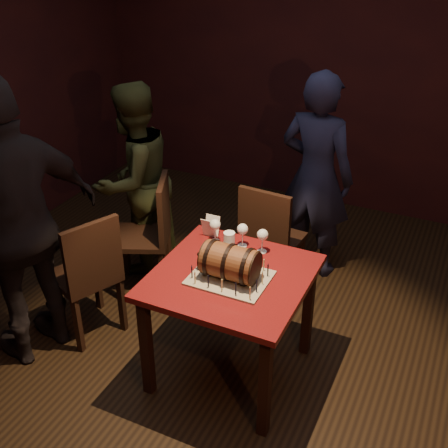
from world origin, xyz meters
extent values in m
plane|color=black|center=(0.00, 0.00, 0.00)|extent=(5.00, 5.00, 0.00)
cube|color=black|center=(0.00, 2.50, 1.40)|extent=(5.00, 0.04, 2.80)
cube|color=#520D10|center=(0.07, -0.16, 0.73)|extent=(0.90, 0.90, 0.04)
cube|color=black|center=(-0.31, -0.54, 0.35)|extent=(0.06, 0.06, 0.71)
cube|color=black|center=(0.45, -0.54, 0.35)|extent=(0.06, 0.06, 0.71)
cube|color=black|center=(-0.31, 0.22, 0.35)|extent=(0.06, 0.06, 0.71)
cube|color=black|center=(0.45, 0.22, 0.35)|extent=(0.06, 0.06, 0.71)
cube|color=gray|center=(0.08, -0.20, 0.76)|extent=(0.45, 0.35, 0.01)
cylinder|color=brown|center=(0.08, -0.20, 0.86)|extent=(0.31, 0.21, 0.21)
cylinder|color=black|center=(-0.04, -0.20, 0.86)|extent=(0.02, 0.22, 0.22)
cylinder|color=black|center=(0.08, -0.20, 0.86)|extent=(0.02, 0.22, 0.22)
cylinder|color=black|center=(0.19, -0.20, 0.86)|extent=(0.02, 0.22, 0.22)
cylinder|color=black|center=(-0.08, -0.20, 0.86)|extent=(0.01, 0.20, 0.20)
cylinder|color=black|center=(0.24, -0.20, 0.86)|extent=(0.01, 0.20, 0.20)
cylinder|color=black|center=(-0.10, -0.20, 0.86)|extent=(0.04, 0.02, 0.02)
sphere|color=black|center=(-0.12, -0.20, 0.86)|extent=(0.03, 0.03, 0.03)
cylinder|color=#EEDA8E|center=(-0.08, -0.35, 0.80)|extent=(0.01, 0.01, 0.08)
cylinder|color=black|center=(-0.08, -0.35, 0.85)|extent=(0.00, 0.00, 0.01)
cylinder|color=black|center=(0.01, -0.35, 0.80)|extent=(0.01, 0.01, 0.08)
cylinder|color=black|center=(0.01, -0.35, 0.85)|extent=(0.00, 0.00, 0.01)
cylinder|color=#EEDA8E|center=(0.09, -0.35, 0.80)|extent=(0.01, 0.01, 0.08)
cylinder|color=black|center=(0.09, -0.35, 0.85)|extent=(0.00, 0.00, 0.01)
cylinder|color=black|center=(0.18, -0.35, 0.80)|extent=(0.01, 0.01, 0.08)
cylinder|color=black|center=(0.18, -0.35, 0.85)|extent=(0.00, 0.00, 0.01)
cylinder|color=#EEDA8E|center=(0.26, -0.35, 0.80)|extent=(0.01, 0.01, 0.08)
cylinder|color=black|center=(0.26, -0.35, 0.85)|extent=(0.00, 0.00, 0.01)
cylinder|color=black|center=(0.27, -0.27, 0.80)|extent=(0.01, 0.01, 0.08)
cylinder|color=black|center=(0.27, -0.27, 0.85)|extent=(0.00, 0.00, 0.01)
cylinder|color=#EEDA8E|center=(0.27, -0.19, 0.80)|extent=(0.01, 0.01, 0.08)
cylinder|color=black|center=(0.27, -0.19, 0.85)|extent=(0.00, 0.00, 0.01)
cylinder|color=black|center=(0.27, -0.10, 0.80)|extent=(0.01, 0.01, 0.08)
cylinder|color=black|center=(0.27, -0.10, 0.85)|extent=(0.00, 0.00, 0.01)
cylinder|color=#EEDA8E|center=(0.23, -0.06, 0.80)|extent=(0.01, 0.01, 0.08)
cylinder|color=black|center=(0.23, -0.06, 0.85)|extent=(0.00, 0.00, 0.01)
cylinder|color=black|center=(0.14, -0.06, 0.80)|extent=(0.01, 0.01, 0.08)
cylinder|color=black|center=(0.14, -0.06, 0.85)|extent=(0.00, 0.00, 0.01)
cylinder|color=#EEDA8E|center=(0.06, -0.06, 0.80)|extent=(0.01, 0.01, 0.08)
cylinder|color=black|center=(0.06, -0.06, 0.85)|extent=(0.00, 0.00, 0.01)
cylinder|color=black|center=(-0.03, -0.06, 0.80)|extent=(0.01, 0.01, 0.08)
cylinder|color=black|center=(-0.03, -0.06, 0.85)|extent=(0.00, 0.00, 0.01)
cylinder|color=#EEDA8E|center=(-0.11, -0.06, 0.80)|extent=(0.01, 0.01, 0.08)
cylinder|color=black|center=(-0.11, -0.06, 0.85)|extent=(0.00, 0.00, 0.01)
cylinder|color=black|center=(-0.12, -0.14, 0.80)|extent=(0.01, 0.01, 0.08)
cylinder|color=black|center=(-0.12, -0.14, 0.85)|extent=(0.00, 0.00, 0.01)
cylinder|color=#EEDA8E|center=(-0.12, -0.22, 0.80)|extent=(0.01, 0.01, 0.08)
cylinder|color=black|center=(-0.12, -0.22, 0.85)|extent=(0.00, 0.00, 0.01)
cylinder|color=black|center=(-0.12, -0.31, 0.80)|extent=(0.01, 0.01, 0.08)
cylinder|color=black|center=(-0.12, -0.31, 0.85)|extent=(0.00, 0.00, 0.01)
cylinder|color=silver|center=(-0.19, 0.14, 0.75)|extent=(0.06, 0.06, 0.01)
cylinder|color=silver|center=(-0.19, 0.14, 0.80)|extent=(0.01, 0.01, 0.09)
sphere|color=silver|center=(-0.19, 0.14, 0.88)|extent=(0.07, 0.07, 0.07)
sphere|color=#591114|center=(-0.19, 0.14, 0.87)|extent=(0.05, 0.05, 0.05)
cylinder|color=silver|center=(0.00, 0.16, 0.75)|extent=(0.06, 0.06, 0.01)
cylinder|color=silver|center=(0.00, 0.16, 0.80)|extent=(0.01, 0.01, 0.09)
sphere|color=silver|center=(0.00, 0.16, 0.88)|extent=(0.07, 0.07, 0.07)
cylinder|color=silver|center=(0.14, 0.15, 0.75)|extent=(0.06, 0.06, 0.01)
cylinder|color=silver|center=(0.14, 0.15, 0.80)|extent=(0.01, 0.01, 0.09)
sphere|color=silver|center=(0.14, 0.15, 0.88)|extent=(0.07, 0.07, 0.07)
sphere|color=#BF594C|center=(0.14, 0.15, 0.87)|extent=(0.05, 0.05, 0.05)
cylinder|color=silver|center=(-0.04, 0.05, 0.82)|extent=(0.07, 0.07, 0.15)
cylinder|color=#9E5414|center=(-0.04, 0.05, 0.81)|extent=(0.06, 0.06, 0.11)
cylinder|color=white|center=(-0.04, 0.05, 0.87)|extent=(0.06, 0.06, 0.02)
cube|color=black|center=(-0.02, 0.80, 0.45)|extent=(0.43, 0.43, 0.04)
cube|color=black|center=(0.16, 0.95, 0.21)|extent=(0.04, 0.04, 0.43)
cube|color=black|center=(-0.18, 0.98, 0.21)|extent=(0.04, 0.04, 0.43)
cube|color=black|center=(0.14, 0.61, 0.21)|extent=(0.04, 0.04, 0.43)
cube|color=black|center=(-0.20, 0.64, 0.21)|extent=(0.04, 0.04, 0.43)
cube|color=black|center=(-0.03, 0.62, 0.70)|extent=(0.40, 0.07, 0.46)
cube|color=black|center=(-0.94, 0.39, 0.45)|extent=(0.53, 0.53, 0.04)
cube|color=black|center=(-1.16, 0.48, 0.21)|extent=(0.04, 0.04, 0.43)
cube|color=black|center=(-1.02, 0.17, 0.21)|extent=(0.04, 0.04, 0.43)
cube|color=black|center=(-0.85, 0.62, 0.21)|extent=(0.04, 0.04, 0.43)
cube|color=black|center=(-0.71, 0.31, 0.21)|extent=(0.04, 0.04, 0.43)
cube|color=black|center=(-0.77, 0.47, 0.70)|extent=(0.20, 0.38, 0.46)
cube|color=black|center=(-1.02, -0.20, 0.45)|extent=(0.53, 0.53, 0.04)
cube|color=black|center=(-1.10, 0.02, 0.21)|extent=(0.04, 0.04, 0.43)
cube|color=black|center=(-1.24, -0.29, 0.21)|extent=(0.04, 0.04, 0.43)
cube|color=black|center=(-0.79, -0.12, 0.21)|extent=(0.04, 0.04, 0.43)
cube|color=black|center=(-0.93, -0.43, 0.21)|extent=(0.04, 0.04, 0.43)
cube|color=black|center=(-0.85, -0.28, 0.70)|extent=(0.20, 0.38, 0.46)
imported|color=#1C1D38|center=(0.14, 1.24, 0.83)|extent=(0.66, 0.48, 1.65)
imported|color=#3D4221|center=(-1.16, 0.67, 0.77)|extent=(0.73, 0.86, 1.55)
imported|color=black|center=(-1.21, -0.50, 0.94)|extent=(0.75, 1.19, 1.88)
camera|label=1|loc=(1.20, -2.66, 2.62)|focal=45.00mm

